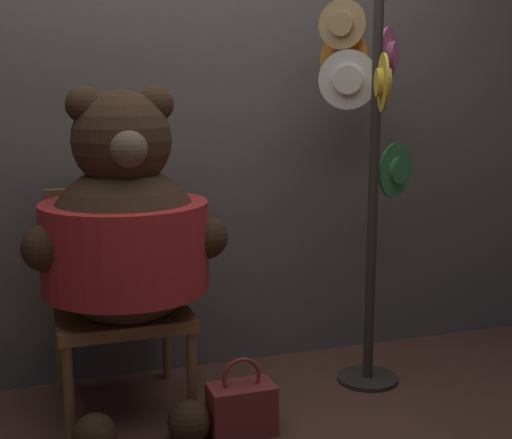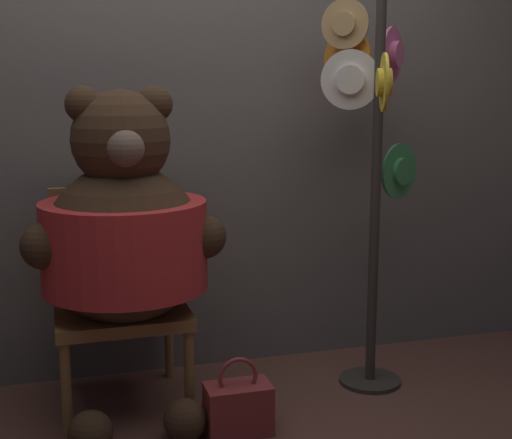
{
  "view_description": "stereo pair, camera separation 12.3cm",
  "coord_description": "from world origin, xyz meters",
  "px_view_note": "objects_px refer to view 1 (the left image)",
  "views": [
    {
      "loc": [
        -0.72,
        -2.52,
        1.35
      ],
      "look_at": [
        0.21,
        0.25,
        0.79
      ],
      "focal_mm": 50.0,
      "sensor_mm": 36.0,
      "label": 1
    },
    {
      "loc": [
        -0.61,
        -2.56,
        1.35
      ],
      "look_at": [
        0.21,
        0.25,
        0.79
      ],
      "focal_mm": 50.0,
      "sensor_mm": 36.0,
      "label": 2
    }
  ],
  "objects_px": {
    "chair": "(117,291)",
    "hat_display_rack": "(368,142)",
    "teddy_bear": "(125,235)",
    "handbag_on_ground": "(242,408)"
  },
  "relations": [
    {
      "from": "teddy_bear",
      "to": "handbag_on_ground",
      "type": "xyz_separation_m",
      "value": [
        0.39,
        -0.28,
        -0.66
      ]
    },
    {
      "from": "chair",
      "to": "teddy_bear",
      "type": "relative_size",
      "value": 0.68
    },
    {
      "from": "chair",
      "to": "handbag_on_ground",
      "type": "height_order",
      "value": "chair"
    },
    {
      "from": "hat_display_rack",
      "to": "teddy_bear",
      "type": "bearing_deg",
      "value": -176.67
    },
    {
      "from": "chair",
      "to": "teddy_bear",
      "type": "distance_m",
      "value": 0.33
    },
    {
      "from": "chair",
      "to": "handbag_on_ground",
      "type": "bearing_deg",
      "value": -48.36
    },
    {
      "from": "chair",
      "to": "hat_display_rack",
      "type": "relative_size",
      "value": 0.52
    },
    {
      "from": "hat_display_rack",
      "to": "handbag_on_ground",
      "type": "xyz_separation_m",
      "value": [
        -0.7,
        -0.34,
        -0.99
      ]
    },
    {
      "from": "handbag_on_ground",
      "to": "teddy_bear",
      "type": "bearing_deg",
      "value": 144.57
    },
    {
      "from": "chair",
      "to": "teddy_bear",
      "type": "xyz_separation_m",
      "value": [
        0.02,
        -0.18,
        0.28
      ]
    }
  ]
}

